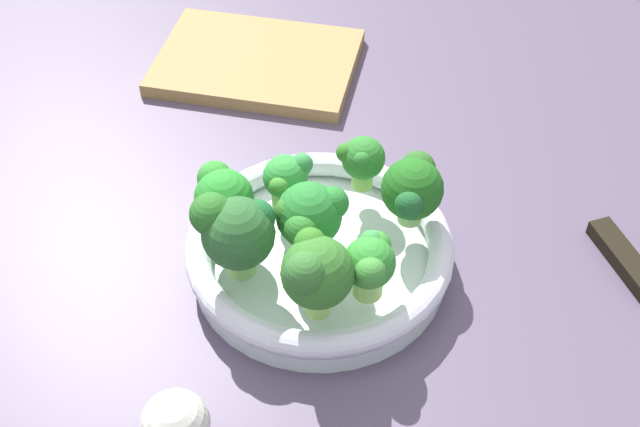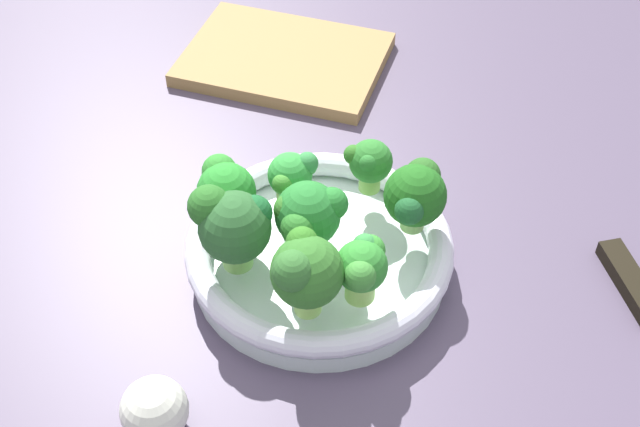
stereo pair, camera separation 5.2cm
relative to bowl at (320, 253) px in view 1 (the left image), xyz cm
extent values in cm
cube|color=#53475E|center=(-0.08, -3.29, -3.38)|extent=(130.00, 130.00, 2.50)
cylinder|color=white|center=(0.00, 0.00, -1.19)|extent=(23.15, 23.15, 1.88)
torus|color=white|center=(0.00, 0.00, 0.90)|extent=(24.11, 24.11, 2.30)
cylinder|color=#80B156|center=(-4.96, 0.94, 3.18)|extent=(2.64, 2.64, 2.27)
sphere|color=green|center=(-4.96, 0.94, 5.64)|extent=(4.05, 4.05, 4.05)
sphere|color=#328732|center=(-4.56, 2.54, 6.02)|extent=(1.99, 1.99, 1.99)
sphere|color=#408D30|center=(-4.26, -0.49, 5.96)|extent=(1.91, 1.91, 1.91)
sphere|color=#348542|center=(-4.24, 2.36, 6.64)|extent=(2.01, 2.01, 2.01)
cylinder|color=#9FCE6A|center=(0.24, -1.35, 3.02)|extent=(2.62, 2.62, 1.94)
sphere|color=#26782E|center=(0.24, -1.35, 5.85)|extent=(5.72, 5.72, 5.72)
sphere|color=#2E7829|center=(0.91, -3.12, 6.27)|extent=(3.00, 3.00, 3.00)
sphere|color=#25782C|center=(1.10, 0.34, 6.81)|extent=(2.85, 2.85, 2.85)
sphere|color=#347427|center=(-1.00, -2.53, 6.50)|extent=(2.82, 2.82, 2.82)
cylinder|color=#87C050|center=(-1.49, 7.66, 3.09)|extent=(2.02, 2.02, 2.08)
sphere|color=#2D782B|center=(-1.49, 7.66, 5.45)|extent=(4.05, 4.05, 4.05)
sphere|color=#2F6D22|center=(-2.73, 6.63, 6.06)|extent=(1.82, 1.82, 1.82)
sphere|color=#2C782E|center=(-0.87, 6.68, 6.24)|extent=(1.79, 1.79, 1.79)
cylinder|color=#8FC369|center=(4.59, 6.98, 3.07)|extent=(2.15, 2.15, 2.04)
sphere|color=#1F611B|center=(4.59, 6.98, 5.89)|extent=(5.54, 5.54, 5.54)
sphere|color=#296021|center=(3.84, 8.66, 6.64)|extent=(3.22, 3.22, 3.22)
sphere|color=#1D592A|center=(5.76, 4.95, 6.32)|extent=(2.55, 2.55, 2.55)
cylinder|color=#88C05A|center=(-6.84, -4.77, 3.13)|extent=(2.66, 2.66, 2.17)
sphere|color=#2A8D2D|center=(-6.84, -4.77, 5.91)|extent=(5.22, 5.22, 5.22)
sphere|color=#318A2E|center=(-8.58, -4.09, 6.73)|extent=(3.13, 3.13, 3.13)
sphere|color=#2D7C33|center=(-8.69, -3.87, 6.31)|extent=(2.54, 2.54, 2.54)
cylinder|color=#9FD964|center=(7.12, -2.08, 3.21)|extent=(2.53, 2.53, 2.32)
sphere|color=#318A2F|center=(7.12, -2.08, 5.78)|extent=(4.34, 4.34, 4.34)
sphere|color=#358C2F|center=(6.59, -0.60, 6.15)|extent=(2.57, 2.57, 2.57)
sphere|color=#368B3F|center=(6.33, -0.92, 6.67)|extent=(2.06, 2.06, 2.06)
sphere|color=#3E8B36|center=(8.18, -3.12, 6.46)|extent=(2.60, 2.60, 2.60)
cylinder|color=#79B454|center=(-2.53, -7.24, 3.28)|extent=(2.61, 2.61, 2.47)
sphere|color=#2A5E2C|center=(-2.53, -7.24, 6.52)|extent=(6.15, 6.15, 6.15)
sphere|color=#195C2A|center=(-1.97, -5.54, 7.46)|extent=(3.04, 3.04, 3.04)
sphere|color=#296A24|center=(-4.57, -8.16, 8.10)|extent=(3.62, 3.62, 3.62)
cylinder|color=#9DD562|center=(5.22, -6.18, 3.40)|extent=(2.28, 2.28, 2.70)
sphere|color=#327028|center=(5.22, -6.18, 6.66)|extent=(5.89, 5.89, 5.89)
sphere|color=#326C2D|center=(5.44, -7.82, 8.27)|extent=(3.32, 3.32, 3.32)
sphere|color=#317721|center=(3.67, -5.31, 8.17)|extent=(2.62, 2.62, 2.62)
cube|color=black|center=(20.76, 18.82, -1.38)|extent=(9.41, 6.72, 1.50)
cube|color=#9D7845|center=(-26.20, 18.43, -1.33)|extent=(27.83, 25.39, 1.60)
sphere|color=silver|center=(3.61, -20.55, 0.52)|extent=(5.31, 5.31, 5.31)
camera|label=1|loc=(34.34, -38.83, 57.62)|focal=48.16mm
camera|label=2|loc=(38.09, -35.16, 57.62)|focal=48.16mm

